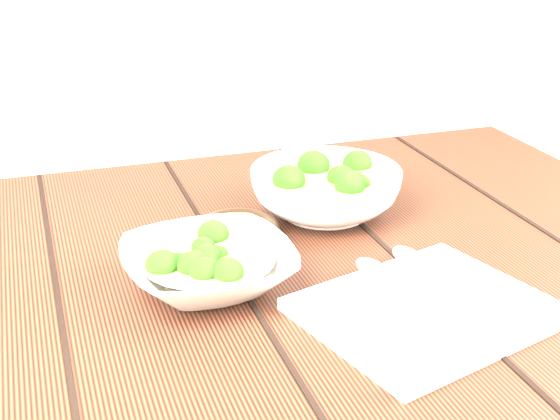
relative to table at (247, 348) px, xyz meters
name	(u,v)px	position (x,y,z in m)	size (l,w,h in m)	color
table	(247,348)	(0.00, 0.00, 0.00)	(1.20, 0.80, 0.75)	#381A10
soup_bowl_front	(208,266)	(-0.05, -0.04, 0.15)	(0.20, 0.20, 0.05)	silver
soup_bowl_back	(325,190)	(0.15, 0.11, 0.15)	(0.27, 0.27, 0.08)	silver
trivet	(237,231)	(0.01, 0.06, 0.13)	(0.11, 0.11, 0.03)	black
napkin	(426,310)	(0.15, -0.18, 0.13)	(0.25, 0.20, 0.01)	beige
spoon_left	(390,283)	(0.13, -0.13, 0.14)	(0.04, 0.20, 0.01)	#A39D90
spoon_right	(422,271)	(0.18, -0.11, 0.14)	(0.04, 0.20, 0.01)	#A39D90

